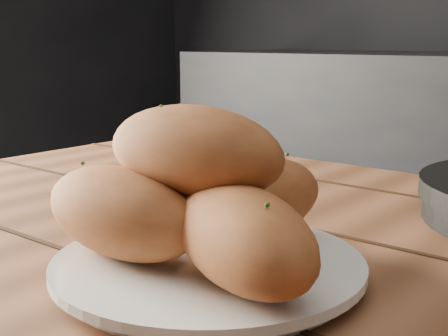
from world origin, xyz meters
TOP-DOWN VIEW (x-y plane):
  - plate at (-0.23, 0.19)m, footprint 0.25×0.25m
  - bread_rolls at (-0.23, 0.18)m, footprint 0.30×0.25m

SIDE VIEW (x-z plane):
  - plate at x=-0.23m, z-range 0.75..0.77m
  - bread_rolls at x=-0.23m, z-range 0.76..0.88m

